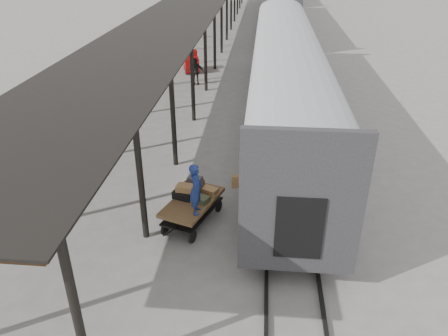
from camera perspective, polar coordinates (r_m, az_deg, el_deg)
name	(u,v)px	position (r m, az deg, el deg)	size (l,w,h in m)	color
ground	(197,204)	(15.65, -3.51, -4.75)	(160.00, 160.00, 0.00)	slate
train	(277,1)	(47.15, 6.92, 20.80)	(3.45, 76.01, 4.01)	silver
rails	(275,28)	(47.75, 6.74, 17.70)	(1.54, 150.00, 0.12)	black
baggage_cart	(192,206)	(14.38, -4.15, -4.96)	(1.98, 2.68, 0.86)	brown
suitcase_stack	(192,190)	(14.46, -4.14, -2.83)	(1.51, 1.25, 0.58)	#3C3C3F
luggage_tug	(191,63)	(31.52, -4.31, 13.58)	(1.33, 1.78, 1.40)	maroon
porter	(196,189)	(13.25, -3.67, -2.75)	(0.61, 0.40, 1.66)	navy
pedestrian	(196,72)	(28.45, -3.69, 12.47)	(1.01, 0.42, 1.72)	black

